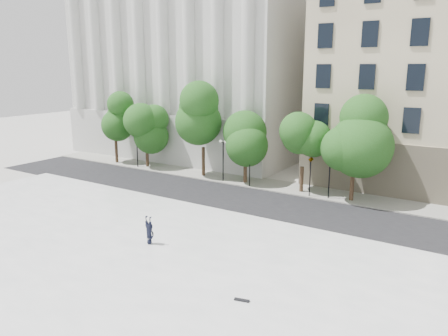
# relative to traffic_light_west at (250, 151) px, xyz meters

# --- Properties ---
(ground) EXTENTS (160.00, 160.00, 0.00)m
(ground) POSITION_rel_traffic_light_west_xyz_m (1.66, -22.30, -3.63)
(ground) COLOR #B3B0A9
(ground) RESTS_ON ground
(plaza) EXTENTS (44.00, 22.00, 0.45)m
(plaza) POSITION_rel_traffic_light_west_xyz_m (1.66, -19.30, -3.41)
(plaza) COLOR white
(plaza) RESTS_ON ground
(street) EXTENTS (60.00, 8.00, 0.02)m
(street) POSITION_rel_traffic_light_west_xyz_m (1.66, -4.30, -3.62)
(street) COLOR black
(street) RESTS_ON ground
(far_sidewalk) EXTENTS (60.00, 4.00, 0.12)m
(far_sidewalk) POSITION_rel_traffic_light_west_xyz_m (1.66, 1.70, -3.57)
(far_sidewalk) COLOR gray
(far_sidewalk) RESTS_ON ground
(building_west) EXTENTS (31.50, 27.65, 25.60)m
(building_west) POSITION_rel_traffic_light_west_xyz_m (-15.34, 16.27, 9.25)
(building_west) COLOR #B9B9B4
(building_west) RESTS_ON ground
(traffic_light_west) EXTENTS (0.70, 1.63, 4.14)m
(traffic_light_west) POSITION_rel_traffic_light_west_xyz_m (0.00, 0.00, 0.00)
(traffic_light_west) COLOR black
(traffic_light_west) RESTS_ON ground
(traffic_light_east) EXTENTS (0.68, 1.96, 4.27)m
(traffic_light_east) POSITION_rel_traffic_light_west_xyz_m (6.22, 0.00, 0.14)
(traffic_light_east) COLOR black
(traffic_light_east) RESTS_ON ground
(person_lying) EXTENTS (0.75, 1.89, 0.51)m
(person_lying) POSITION_rel_traffic_light_west_xyz_m (2.07, -16.68, -2.93)
(person_lying) COLOR black
(person_lying) RESTS_ON plaza
(skateboard) EXTENTS (0.78, 0.36, 0.08)m
(skateboard) POSITION_rel_traffic_light_west_xyz_m (10.60, -19.52, -3.14)
(skateboard) COLOR black
(skateboard) RESTS_ON plaza
(street_trees) EXTENTS (33.15, 4.78, 8.06)m
(street_trees) POSITION_rel_traffic_light_west_xyz_m (-3.51, 0.99, 1.58)
(street_trees) COLOR #382619
(street_trees) RESTS_ON ground
(lamp_posts) EXTENTS (36.31, 0.28, 4.37)m
(lamp_posts) POSITION_rel_traffic_light_west_xyz_m (2.19, 0.30, -0.70)
(lamp_posts) COLOR black
(lamp_posts) RESTS_ON ground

